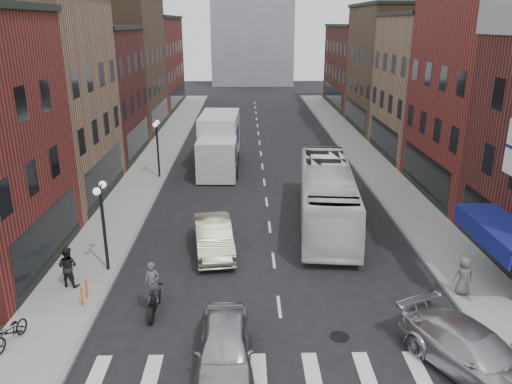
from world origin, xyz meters
TOP-DOWN VIEW (x-y plane):
  - ground at (0.00, 0.00)m, footprint 160.00×160.00m
  - sidewalk_left at (-8.50, 22.00)m, footprint 3.00×74.00m
  - sidewalk_right at (8.50, 22.00)m, footprint 3.00×74.00m
  - curb_left at (-7.00, 22.00)m, footprint 0.20×74.00m
  - curb_right at (7.00, 22.00)m, footprint 0.20×74.00m
  - crosswalk_stripes at (0.00, -3.00)m, footprint 12.00×2.20m
  - bldg_left_mid_a at (-14.99, 14.00)m, footprint 10.30×10.20m
  - bldg_left_mid_b at (-14.99, 24.00)m, footprint 10.30×10.20m
  - bldg_left_far_a at (-14.99, 35.00)m, footprint 10.30×12.20m
  - bldg_left_far_b at (-14.99, 49.00)m, footprint 10.30×16.20m
  - bldg_right_mid_b at (14.99, 24.00)m, footprint 10.30×10.20m
  - bldg_right_far_a at (14.99, 35.00)m, footprint 10.30×12.20m
  - bldg_right_far_b at (14.99, 49.00)m, footprint 10.30×16.20m
  - awning_blue at (8.93, 2.50)m, footprint 1.80×5.00m
  - streetlamp_near at (-7.40, 4.00)m, footprint 0.32×1.22m
  - streetlamp_far at (-7.40, 18.00)m, footprint 0.32×1.22m
  - bike_rack at (-7.60, 1.30)m, footprint 0.08×0.68m
  - box_truck at (-3.27, 20.61)m, footprint 2.99×9.11m
  - motorcycle_rider at (-4.77, 0.65)m, footprint 0.59×2.10m
  - transit_bus at (3.13, 9.57)m, footprint 3.87×11.79m
  - sedan_left_near at (-1.98, -2.60)m, footprint 1.91×4.54m
  - sedan_left_far at (-2.84, 6.00)m, footprint 2.33×5.05m
  - curb_car at (5.81, -3.00)m, footprint 4.21×5.58m
  - parked_bicycle at (-9.26, -1.36)m, footprint 0.95×1.81m
  - ped_left_solo at (-8.61, 2.58)m, footprint 0.93×0.67m
  - ped_right_c at (7.40, 1.61)m, footprint 0.78×0.52m

SIDE VIEW (x-z plane):
  - ground at x=0.00m, z-range 0.00..0.00m
  - curb_left at x=-7.00m, z-range -0.08..0.08m
  - curb_right at x=7.00m, z-range -0.08..0.08m
  - crosswalk_stripes at x=0.00m, z-range -0.01..0.01m
  - sidewalk_left at x=-8.50m, z-range 0.00..0.15m
  - sidewalk_right at x=8.50m, z-range 0.00..0.15m
  - bike_rack at x=-7.60m, z-range 0.15..0.95m
  - parked_bicycle at x=-9.26m, z-range 0.15..1.06m
  - curb_car at x=5.81m, z-range 0.00..1.51m
  - sedan_left_near at x=-1.98m, z-range 0.00..1.53m
  - sedan_left_far at x=-2.84m, z-range 0.00..1.60m
  - ped_right_c at x=7.40m, z-range 0.15..1.73m
  - motorcycle_rider at x=-4.77m, z-range -0.07..2.07m
  - ped_left_solo at x=-8.61m, z-range 0.15..1.89m
  - transit_bus at x=3.13m, z-range 0.00..3.22m
  - box_truck at x=-3.27m, z-range -0.02..3.90m
  - awning_blue at x=8.93m, z-range 2.24..3.02m
  - streetlamp_near at x=-7.40m, z-range 0.86..4.97m
  - streetlamp_far at x=-7.40m, z-range 0.86..4.97m
  - bldg_right_far_b at x=14.99m, z-range 0.00..10.30m
  - bldg_left_mid_b at x=-14.99m, z-range 0.00..10.30m
  - bldg_left_far_b at x=-14.99m, z-range 0.00..11.30m
  - bldg_right_mid_b at x=14.99m, z-range 0.00..11.30m
  - bldg_right_far_a at x=14.99m, z-range 0.00..12.30m
  - bldg_left_mid_a at x=-14.99m, z-range 0.00..12.30m
  - bldg_left_far_a at x=-14.99m, z-range 0.00..13.30m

